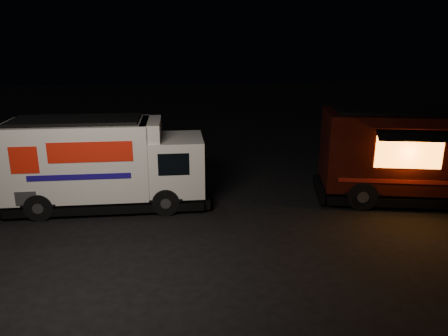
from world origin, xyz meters
TOP-DOWN VIEW (x-y plane):
  - ground at (0.00, 0.00)m, footprint 80.00×80.00m
  - white_truck at (-2.64, 1.90)m, footprint 6.37×2.23m
  - red_truck at (7.47, 1.24)m, footprint 6.96×3.79m

SIDE VIEW (x-z plane):
  - ground at x=0.00m, z-range 0.00..0.00m
  - white_truck at x=-2.64m, z-range 0.00..2.88m
  - red_truck at x=7.47m, z-range 0.00..3.07m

